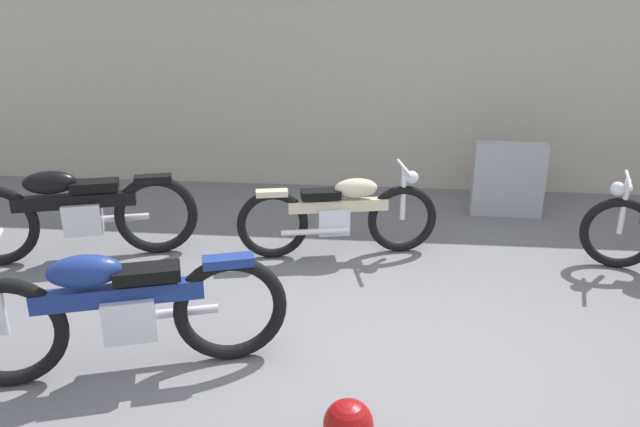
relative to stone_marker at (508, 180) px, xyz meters
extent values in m
plane|color=slate|center=(-1.32, -3.19, -0.41)|extent=(40.00, 40.00, 0.00)
cube|color=#B2A893|center=(-1.32, 0.98, 0.96)|extent=(18.00, 0.30, 2.75)
cube|color=#9E9EA3|center=(0.00, 0.00, 0.00)|extent=(0.78, 0.23, 0.82)
sphere|color=maroon|center=(-1.56, -3.92, -0.26)|extent=(0.29, 0.29, 0.29)
torus|color=black|center=(-3.81, -3.54, -0.02)|extent=(0.78, 0.33, 0.79)
torus|color=black|center=(-2.42, -3.10, -0.02)|extent=(0.78, 0.33, 0.79)
cube|color=silver|center=(-3.06, -3.30, 0.01)|extent=(0.39, 0.31, 0.30)
cube|color=navy|center=(-3.11, -3.32, 0.18)|extent=(1.09, 0.44, 0.13)
ellipsoid|color=navy|center=(-3.30, -3.38, 0.37)|extent=(0.52, 0.35, 0.22)
cube|color=black|center=(-2.93, -3.26, 0.32)|extent=(0.47, 0.32, 0.09)
cube|color=navy|center=(-2.42, -3.10, 0.35)|extent=(0.37, 0.23, 0.06)
cylinder|color=silver|center=(-2.90, -3.12, -0.07)|extent=(0.74, 0.29, 0.06)
torus|color=black|center=(0.77, -1.30, -0.07)|extent=(0.68, 0.25, 0.68)
cylinder|color=silver|center=(0.77, -1.30, 0.18)|extent=(0.05, 0.05, 0.51)
cylinder|color=silver|center=(0.77, -1.30, 0.44)|extent=(0.17, 0.53, 0.03)
sphere|color=silver|center=(0.70, -1.28, 0.35)|extent=(0.13, 0.13, 0.13)
torus|color=black|center=(-1.19, -1.12, -0.07)|extent=(0.68, 0.22, 0.67)
torus|color=black|center=(-2.41, -1.38, -0.07)|extent=(0.68, 0.22, 0.67)
cube|color=silver|center=(-1.84, -1.26, -0.05)|extent=(0.33, 0.24, 0.26)
cube|color=beige|center=(-1.80, -1.25, 0.09)|extent=(0.95, 0.29, 0.11)
ellipsoid|color=beige|center=(-1.64, -1.22, 0.26)|extent=(0.44, 0.27, 0.18)
cube|color=black|center=(-1.96, -1.29, 0.21)|extent=(0.40, 0.24, 0.07)
cube|color=beige|center=(-2.41, -1.38, 0.24)|extent=(0.31, 0.17, 0.06)
cylinder|color=silver|center=(-1.19, -1.12, 0.18)|extent=(0.05, 0.05, 0.51)
cylinder|color=silver|center=(-1.19, -1.12, 0.44)|extent=(0.14, 0.53, 0.03)
sphere|color=silver|center=(-1.12, -1.11, 0.34)|extent=(0.13, 0.13, 0.13)
cylinder|color=silver|center=(-2.00, -1.41, -0.12)|extent=(0.64, 0.19, 0.06)
torus|color=black|center=(-3.53, -1.37, -0.02)|extent=(0.78, 0.32, 0.78)
cube|color=silver|center=(-4.18, -1.56, 0.00)|extent=(0.39, 0.30, 0.30)
cube|color=black|center=(-4.23, -1.58, 0.17)|extent=(1.08, 0.42, 0.13)
ellipsoid|color=black|center=(-4.41, -1.63, 0.37)|extent=(0.51, 0.34, 0.21)
cube|color=black|center=(-4.04, -1.52, 0.31)|extent=(0.47, 0.31, 0.09)
cube|color=black|center=(-3.53, -1.37, 0.34)|extent=(0.36, 0.22, 0.06)
cylinder|color=silver|center=(-4.01, -1.38, -0.07)|extent=(0.74, 0.28, 0.06)
camera|label=1|loc=(-1.43, -6.98, 2.21)|focal=36.37mm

